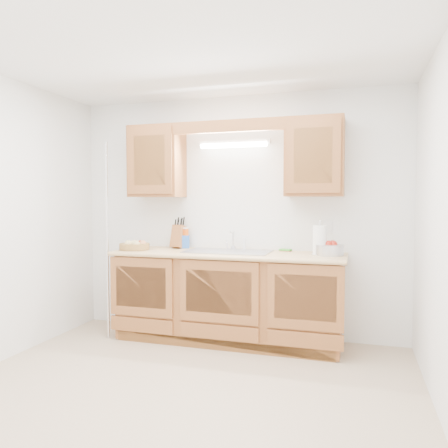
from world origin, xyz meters
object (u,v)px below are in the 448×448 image
(knife_block, at_px, (179,236))
(fruit_basket, at_px, (135,245))
(apple_bowl, at_px, (329,249))
(paper_towel, at_px, (320,240))

(knife_block, bearing_deg, fruit_basket, -135.84)
(fruit_basket, height_order, apple_bowl, apple_bowl)
(fruit_basket, height_order, knife_block, knife_block)
(fruit_basket, bearing_deg, paper_towel, 2.31)
(fruit_basket, xyz_separation_m, apple_bowl, (1.97, 0.09, 0.02))
(knife_block, bearing_deg, apple_bowl, 1.95)
(paper_towel, xyz_separation_m, apple_bowl, (0.08, 0.01, -0.08))
(knife_block, height_order, apple_bowl, knife_block)
(knife_block, distance_m, paper_towel, 1.52)
(fruit_basket, bearing_deg, knife_block, 35.56)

